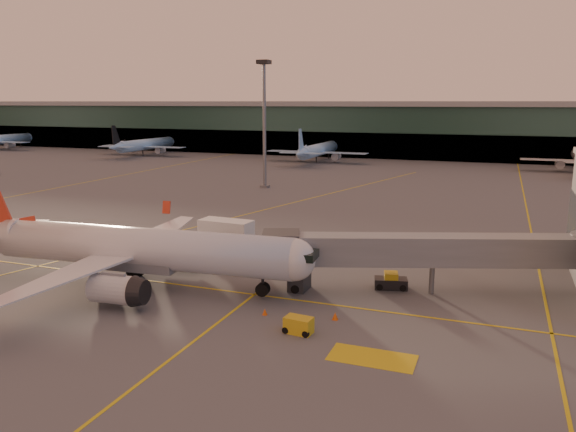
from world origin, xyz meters
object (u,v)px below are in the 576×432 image
(main_airplane, at_px, (129,249))
(catering_truck, at_px, (227,237))
(pushback_tug, at_px, (391,282))
(gpu_cart, at_px, (298,325))

(main_airplane, bearing_deg, catering_truck, 62.65)
(main_airplane, relative_size, pushback_tug, 11.10)
(gpu_cart, bearing_deg, main_airplane, 170.92)
(gpu_cart, bearing_deg, pushback_tug, 75.92)
(catering_truck, distance_m, pushback_tug, 19.39)
(main_airplane, relative_size, catering_truck, 6.18)
(main_airplane, height_order, pushback_tug, main_airplane)
(gpu_cart, relative_size, pushback_tug, 0.68)
(catering_truck, bearing_deg, pushback_tug, -6.51)
(gpu_cart, xyz_separation_m, pushback_tug, (4.67, 13.04, 0.02))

